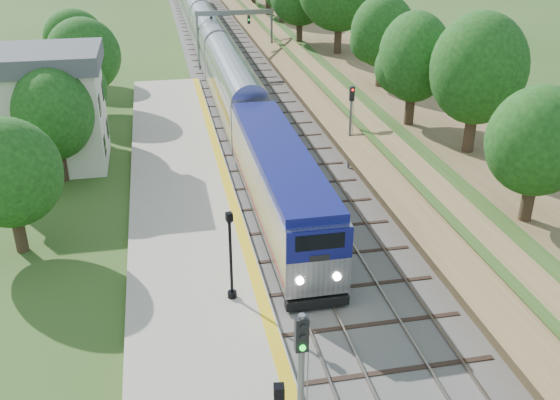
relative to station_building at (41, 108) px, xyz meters
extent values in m
cube|color=#4C4944|center=(16.00, 30.00, -4.03)|extent=(9.50, 170.00, 0.12)
cube|color=gray|center=(13.28, 30.00, -3.89)|extent=(0.08, 170.00, 0.16)
cube|color=gray|center=(14.72, 30.00, -3.89)|extent=(0.08, 170.00, 0.16)
cube|color=gray|center=(17.28, 30.00, -3.89)|extent=(0.08, 170.00, 0.16)
cube|color=gray|center=(18.72, 30.00, -3.89)|extent=(0.08, 170.00, 0.16)
cube|color=#A39C84|center=(8.80, -14.00, -3.90)|extent=(6.40, 68.00, 0.38)
cube|color=gold|center=(11.65, -14.00, -3.70)|extent=(0.55, 68.00, 0.01)
cube|color=brown|center=(25.50, 30.00, -2.59)|extent=(9.00, 170.00, 3.00)
cube|color=brown|center=(21.60, 30.00, -2.79)|extent=(4.47, 170.00, 4.54)
cylinder|color=#332316|center=(24.00, -20.00, 0.22)|extent=(0.60, 0.60, 2.62)
sphere|color=#14390F|center=(24.00, -20.00, 3.79)|extent=(5.70, 5.70, 5.70)
cylinder|color=#332316|center=(24.00, 30.00, 0.22)|extent=(0.60, 0.60, 2.62)
cube|color=silver|center=(0.00, 0.00, -0.69)|extent=(8.00, 6.00, 6.80)
cube|color=#4D4F55|center=(0.00, 0.00, 3.31)|extent=(8.60, 6.60, 1.20)
cube|color=black|center=(4.01, -1.80, -2.29)|extent=(0.05, 1.10, 1.30)
cube|color=black|center=(4.01, 1.80, -2.29)|extent=(0.05, 1.10, 1.30)
cube|color=black|center=(4.01, -1.80, 0.51)|extent=(0.05, 1.10, 1.30)
cube|color=black|center=(4.01, 1.80, 0.51)|extent=(0.05, 1.10, 1.30)
cylinder|color=slate|center=(12.50, 25.00, -0.99)|extent=(0.24, 0.24, 6.20)
cylinder|color=slate|center=(20.50, 25.00, -0.99)|extent=(0.24, 0.24, 6.20)
cube|color=slate|center=(16.50, 25.00, 1.86)|extent=(8.40, 0.25, 0.50)
cube|color=black|center=(14.00, 24.85, 1.11)|extent=(0.30, 0.20, 0.90)
cube|color=black|center=(18.00, 24.85, 1.11)|extent=(0.30, 0.20, 0.90)
cylinder|color=#332316|center=(2.00, -4.00, -2.86)|extent=(0.60, 0.60, 2.45)
sphere|color=#14390F|center=(2.00, -4.00, 0.46)|extent=(5.32, 5.32, 5.32)
cylinder|color=#332316|center=(2.00, 12.00, -2.86)|extent=(0.60, 0.60, 2.45)
sphere|color=#14390F|center=(2.00, 12.00, 0.46)|extent=(5.32, 5.32, 5.32)
cube|color=black|center=(14.00, -11.68, -3.52)|extent=(2.71, 16.97, 0.59)
cube|color=#B7BAC1|center=(14.00, -11.68, -1.55)|extent=(2.95, 17.68, 3.34)
cube|color=navy|center=(14.00, -11.68, 0.34)|extent=(2.83, 16.97, 0.43)
cube|color=navy|center=(14.00, -20.55, -0.62)|extent=(2.92, 0.10, 1.47)
cube|color=black|center=(14.00, -20.59, -0.42)|extent=(2.16, 0.06, 0.74)
cube|color=maroon|center=(14.00, -11.68, -2.68)|extent=(2.97, 17.33, 0.10)
cube|color=#B7BAC1|center=(14.00, 7.58, -1.89)|extent=(2.95, 19.65, 3.83)
cube|color=#B7BAC1|center=(14.00, 27.82, -1.89)|extent=(2.95, 19.65, 3.83)
cube|color=#B7BAC1|center=(14.00, 48.07, -1.89)|extent=(2.95, 19.65, 3.83)
cube|color=black|center=(10.32, -30.18, 0.71)|extent=(0.32, 0.32, 0.42)
cube|color=silver|center=(10.32, -30.18, 0.71)|extent=(0.23, 0.23, 0.31)
cylinder|color=black|center=(10.35, -19.11, -3.57)|extent=(0.43, 0.43, 0.29)
cylinder|color=black|center=(10.35, -19.11, -1.68)|extent=(0.14, 0.14, 3.77)
cube|color=black|center=(10.35, -19.11, 0.40)|extent=(0.32, 0.32, 0.39)
cube|color=silver|center=(10.35, -19.11, 0.40)|extent=(0.23, 0.23, 0.29)
cube|color=black|center=(11.10, -29.43, 1.93)|extent=(0.37, 0.24, 1.08)
cylinder|color=#0CE526|center=(11.10, -29.57, 1.93)|extent=(0.17, 0.07, 0.17)
cylinder|color=slate|center=(20.20, -4.91, -1.09)|extent=(0.17, 0.17, 5.76)
cube|color=black|center=(20.20, -4.91, 1.23)|extent=(0.32, 0.20, 0.93)
cylinder|color=#FF0C0C|center=(20.20, -5.03, 1.23)|extent=(0.15, 0.06, 0.15)
camera|label=1|loc=(7.83, -42.73, 12.58)|focal=40.00mm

